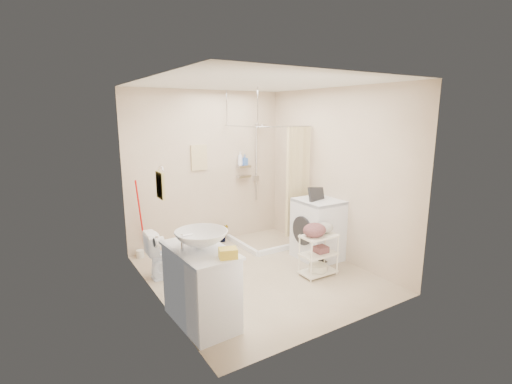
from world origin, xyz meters
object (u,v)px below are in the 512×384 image
toilet (171,253)px  washing_machine (319,229)px  laundry_rack (319,251)px  vanity (201,286)px

toilet → washing_machine: 2.26m
toilet → laundry_rack: laundry_rack is taller
vanity → toilet: 1.32m
laundry_rack → vanity: bearing=-172.0°
toilet → washing_machine: bearing=-103.0°
toilet → washing_machine: (2.18, -0.59, 0.13)m
vanity → toilet: vanity is taller
laundry_rack → toilet: bearing=149.2°
toilet → vanity: bearing=176.9°
vanity → washing_machine: washing_machine is taller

